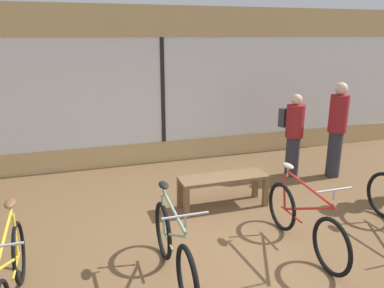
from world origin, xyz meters
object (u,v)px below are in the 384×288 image
display_bench (223,182)px  customer_by_window (337,128)px  bicycle_far_left (12,277)px  bicycle_left (174,249)px  customer_near_rack (293,133)px  bicycle_right (304,221)px

display_bench → customer_by_window: customer_by_window is taller
bicycle_far_left → customer_by_window: 5.84m
bicycle_far_left → customer_by_window: (5.38, 2.18, 0.57)m
bicycle_far_left → bicycle_left: bearing=0.3°
display_bench → customer_near_rack: (1.79, 0.90, 0.44)m
bicycle_far_left → customer_near_rack: (4.64, 2.48, 0.46)m
bicycle_right → bicycle_far_left: bearing=-177.4°
bicycle_left → bicycle_right: 1.75m
bicycle_far_left → display_bench: (2.85, 1.58, 0.03)m
customer_by_window → bicycle_far_left: bearing=-157.9°
bicycle_right → customer_by_window: (2.02, 2.03, 0.58)m
bicycle_left → bicycle_right: (1.74, 0.14, -0.01)m
display_bench → customer_near_rack: bearing=26.7°
bicycle_far_left → customer_near_rack: bearing=28.1°
bicycle_left → bicycle_right: bicycle_left is taller
bicycle_right → customer_by_window: customer_by_window is taller
bicycle_right → customer_near_rack: size_ratio=1.10×
bicycle_far_left → bicycle_left: (1.62, 0.01, -0.01)m
customer_by_window → display_bench: bearing=-166.6°
bicycle_right → customer_by_window: size_ratio=0.97×
bicycle_left → customer_by_window: customer_by_window is taller
bicycle_left → customer_near_rack: customer_near_rack is taller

